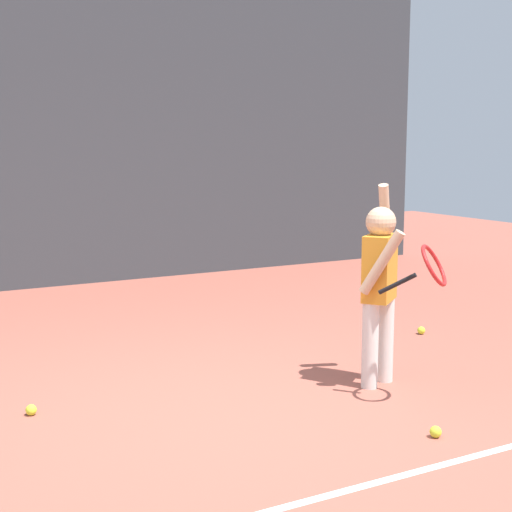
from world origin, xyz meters
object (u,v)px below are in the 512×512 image
tennis_ball_3 (421,330)px  tennis_player (382,279)px  tennis_ball_4 (436,432)px  tennis_ball_2 (31,410)px

tennis_ball_3 → tennis_player: bearing=-141.9°
tennis_player → tennis_ball_4: bearing=-146.4°
tennis_player → tennis_ball_2: (-2.19, 0.55, -0.69)m
tennis_ball_3 → tennis_ball_2: bearing=-173.9°
tennis_player → tennis_ball_2: bearing=128.0°
tennis_player → tennis_ball_4: (-0.29, -0.88, -0.69)m
tennis_player → tennis_ball_3: (1.15, 0.90, -0.69)m
tennis_player → tennis_ball_2: tennis_player is taller
tennis_ball_2 → tennis_ball_4: same height
tennis_ball_2 → tennis_ball_3: same height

